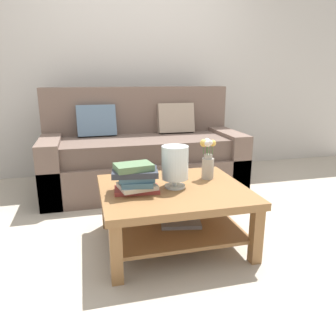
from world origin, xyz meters
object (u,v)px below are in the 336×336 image
glass_hurricane_vase (175,164)px  coffee_table (173,203)px  flower_pitcher (208,160)px  couch (142,154)px  book_stack_main (136,178)px

glass_hurricane_vase → coffee_table: bearing=-160.8°
coffee_table → glass_hurricane_vase: size_ratio=3.42×
glass_hurricane_vase → flower_pitcher: (0.29, 0.14, -0.03)m
couch → glass_hurricane_vase: bearing=-90.1°
book_stack_main → flower_pitcher: (0.57, 0.17, 0.04)m
couch → glass_hurricane_vase: (-0.00, -1.29, 0.23)m
glass_hurricane_vase → book_stack_main: bearing=-172.9°
book_stack_main → flower_pitcher: 0.60m
flower_pitcher → book_stack_main: bearing=-163.1°
couch → flower_pitcher: bearing=-75.8°
coffee_table → glass_hurricane_vase: (0.01, 0.00, 0.28)m
couch → book_stack_main: size_ratio=6.25×
couch → flower_pitcher: size_ratio=6.75×
couch → glass_hurricane_vase: size_ratio=6.96×
coffee_table → flower_pitcher: flower_pitcher is taller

